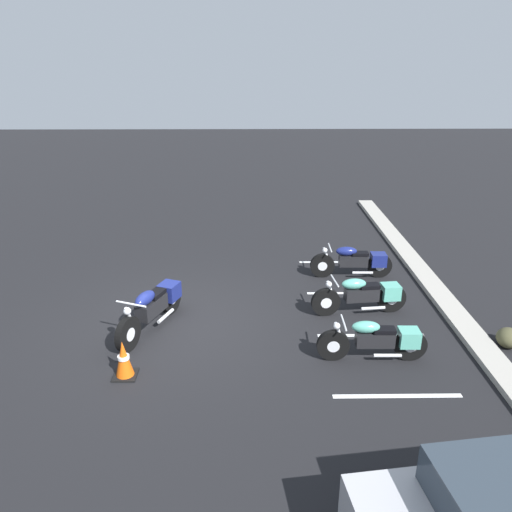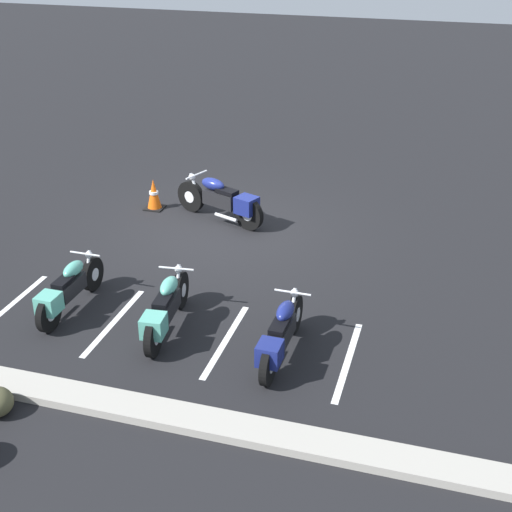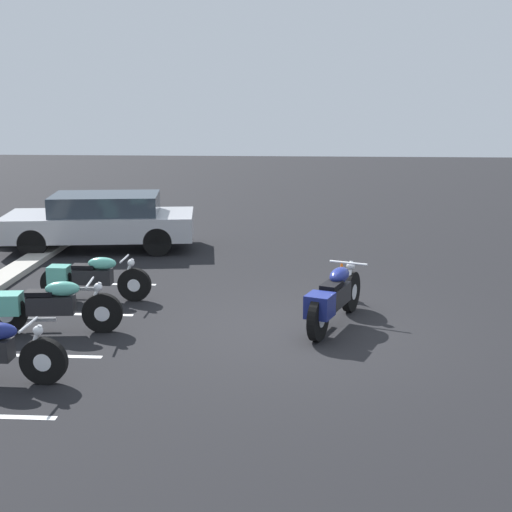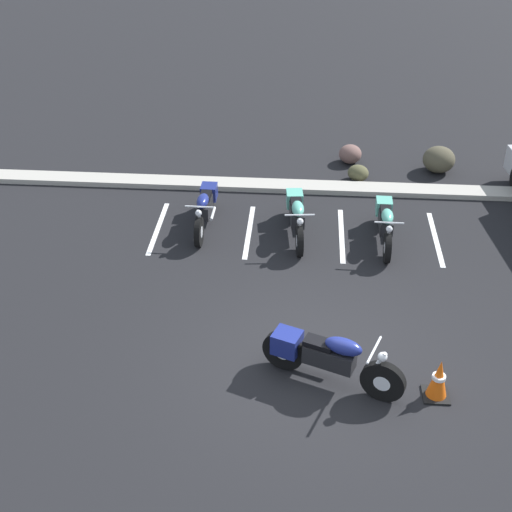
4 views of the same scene
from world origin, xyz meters
name	(u,v)px [view 1 (image 1 of 4)]	position (x,y,z in m)	size (l,w,h in m)	color
ground	(177,323)	(0.00, 0.00, 0.00)	(60.00, 60.00, 0.00)	black
motorcycle_navy_featured	(154,306)	(0.15, -0.42, 0.47)	(2.16, 1.04, 0.89)	black
parked_bike_0	(355,261)	(-2.29, 4.12, 0.42)	(0.57, 2.02, 0.80)	black
parked_bike_1	(364,295)	(-0.40, 3.93, 0.43)	(0.60, 2.06, 0.81)	black
parked_bike_2	(378,340)	(1.38, 3.79, 0.41)	(0.55, 1.98, 0.78)	black
concrete_curb	(459,319)	(0.00, 5.85, 0.06)	(18.00, 0.50, 0.12)	#A8A399
landscape_rock_3	(509,338)	(0.97, 6.39, 0.18)	(0.49, 0.45, 0.37)	#4D4B30
traffic_cone	(124,360)	(1.82, -0.64, 0.32)	(0.40, 0.40, 0.68)	black
stall_line_0	(339,262)	(-3.26, 3.89, 0.00)	(0.10, 2.10, 0.00)	white
stall_line_1	(352,293)	(-1.36, 3.89, 0.00)	(0.10, 2.10, 0.00)	white
stall_line_2	(371,335)	(0.54, 3.89, 0.00)	(0.10, 2.10, 0.00)	white
stall_line_3	(397,396)	(2.44, 3.89, 0.00)	(0.10, 2.10, 0.00)	white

